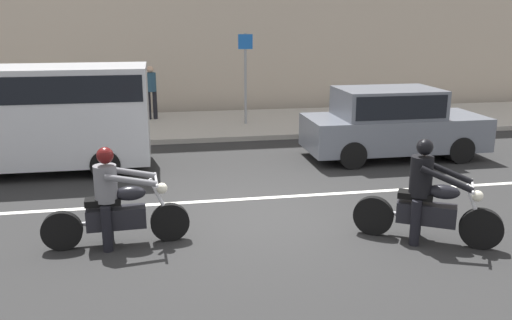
{
  "coord_description": "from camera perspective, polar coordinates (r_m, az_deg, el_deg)",
  "views": [
    {
      "loc": [
        -1.77,
        -8.74,
        3.38
      ],
      "look_at": [
        -0.24,
        -0.38,
        1.11
      ],
      "focal_mm": 37.74,
      "sensor_mm": 36.0,
      "label": 1
    }
  ],
  "objects": [
    {
      "name": "parked_sedan_slate_gray",
      "position": [
        13.59,
        14.15,
        3.87
      ],
      "size": [
        4.36,
        1.82,
        1.72
      ],
      "color": "slate",
      "rests_on": "ground_plane"
    },
    {
      "name": "motorcycle_with_rider_gray",
      "position": [
        8.39,
        -14.72,
        -4.71
      ],
      "size": [
        2.2,
        0.7,
        1.55
      ],
      "color": "black",
      "rests_on": "ground_plane"
    },
    {
      "name": "pedestrian_bystander",
      "position": [
        17.87,
        -11.06,
        7.47
      ],
      "size": [
        0.34,
        0.34,
        1.72
      ],
      "color": "black",
      "rests_on": "sidewalk_slab"
    },
    {
      "name": "sidewalk_slab",
      "position": [
        17.16,
        -4.27,
        3.76
      ],
      "size": [
        40.0,
        4.4,
        0.14
      ],
      "primitive_type": "cube",
      "color": "#A8A399",
      "rests_on": "ground_plane"
    },
    {
      "name": "ground_plane",
      "position": [
        9.54,
        1.0,
        -5.83
      ],
      "size": [
        80.0,
        80.0,
        0.0
      ],
      "primitive_type": "plane",
      "color": "#262626"
    },
    {
      "name": "lane_marking_stripe",
      "position": [
        10.26,
        -4.64,
        -4.34
      ],
      "size": [
        18.0,
        0.14,
        0.01
      ],
      "primitive_type": "cube",
      "color": "silver",
      "rests_on": "ground_plane"
    },
    {
      "name": "parked_van_silver",
      "position": [
        12.84,
        -22.53,
        4.73
      ],
      "size": [
        4.96,
        1.96,
        2.34
      ],
      "color": "#B2B5BA",
      "rests_on": "ground_plane"
    },
    {
      "name": "motorcycle_with_rider_black_leather",
      "position": [
        8.65,
        17.62,
        -4.17
      ],
      "size": [
        1.98,
        1.24,
        1.63
      ],
      "color": "black",
      "rests_on": "ground_plane"
    },
    {
      "name": "street_sign_post",
      "position": [
        16.69,
        -1.13,
        9.5
      ],
      "size": [
        0.44,
        0.08,
        2.77
      ],
      "color": "gray",
      "rests_on": "sidewalk_slab"
    }
  ]
}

